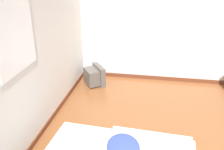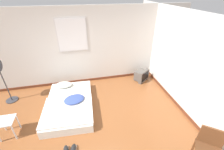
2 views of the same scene
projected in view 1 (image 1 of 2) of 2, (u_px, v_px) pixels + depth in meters
name	position (u px, v px, depth m)	size (l,w,h in m)	color
wall_back	(21.00, 65.00, 3.32)	(7.84, 0.08, 2.60)	silver
wall_right	(190.00, 27.00, 5.41)	(0.08, 7.26, 2.60)	silver
crt_tv	(95.00, 76.00, 5.68)	(0.60, 0.57, 0.43)	#56514C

